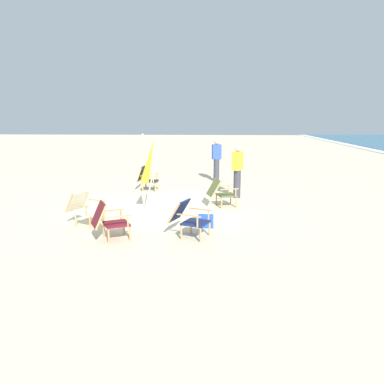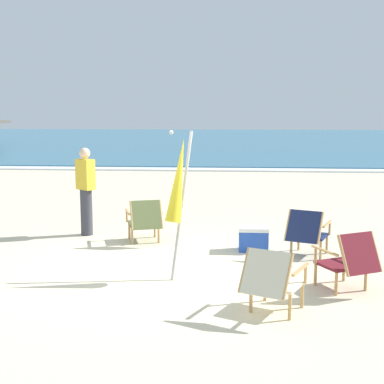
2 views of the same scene
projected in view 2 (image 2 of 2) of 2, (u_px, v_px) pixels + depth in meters
name	position (u px, v px, depth m)	size (l,w,h in m)	color
ground_plane	(145.00, 271.00, 7.77)	(80.00, 80.00, 0.00)	beige
sea	(216.00, 140.00, 40.81)	(80.00, 40.00, 0.10)	#2D6684
surf_band	(200.00, 169.00, 20.80)	(80.00, 1.10, 0.06)	white
beach_chair_front_right	(145.00, 219.00, 9.33)	(0.78, 0.90, 0.78)	#515B33
beach_chair_back_left	(272.00, 279.00, 6.03)	(0.84, 0.93, 0.78)	beige
beach_chair_far_center	(307.00, 231.00, 8.41)	(0.82, 0.93, 0.77)	#19234C
beach_chair_back_right	(349.00, 260.00, 6.80)	(0.84, 0.91, 0.80)	maroon
umbrella_furled_yellow	(179.00, 182.00, 7.31)	(0.41, 0.67, 2.05)	#B7B2A8
person_near_chairs	(86.00, 191.00, 9.87)	(0.39, 0.36, 1.63)	#383842
cooler_box	(253.00, 239.00, 8.86)	(0.49, 0.35, 0.40)	blue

